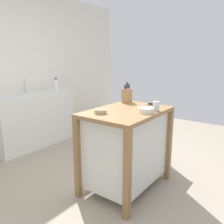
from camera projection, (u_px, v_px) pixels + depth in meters
The scene contains 11 objects.
ground_plane at pixel (112, 189), 2.72m from camera, with size 6.95×6.95×0.00m, color gray.
kitchen_island at pixel (126, 145), 2.65m from camera, with size 0.98×0.68×0.92m.
knife_block at pixel (127, 95), 2.97m from camera, with size 0.11×0.09×0.25m.
bowl_stoneware_deep at pixel (146, 110), 2.43m from camera, with size 0.16×0.16×0.05m.
bowl_ceramic_wide at pixel (152, 106), 2.68m from camera, with size 0.13×0.13×0.04m.
bowl_ceramic_small at pixel (100, 111), 2.41m from camera, with size 0.13×0.13×0.04m.
drinking_cup at pixel (156, 106), 2.52m from camera, with size 0.07×0.07×0.10m.
trash_bin at pixel (152, 142), 3.30m from camera, with size 0.36×0.28×0.63m.
sink_counter at pixel (32, 119), 4.03m from camera, with size 1.41×0.60×0.89m.
sink_faucet at pixel (25, 86), 3.98m from camera, with size 0.02×0.02×0.22m.
bottle_hand_soap at pixel (56, 84), 4.30m from camera, with size 0.06×0.06×0.22m.
Camera 1 is at (-1.96, -1.45, 1.49)m, focal length 37.94 mm.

